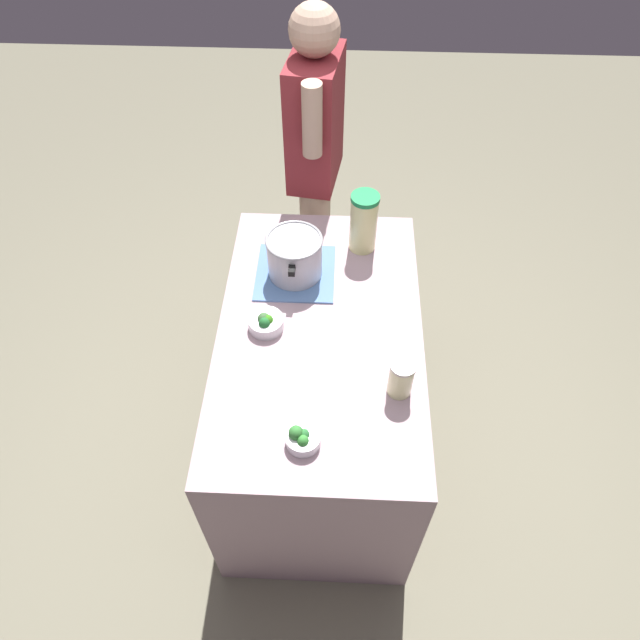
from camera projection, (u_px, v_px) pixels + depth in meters
ground_plane at (320, 441)px, 2.74m from camera, size 8.00×8.00×0.00m
counter_slab at (320, 392)px, 2.41m from camera, size 1.27×0.74×0.85m
dish_cloth at (295, 273)px, 2.26m from camera, size 0.31×0.31×0.01m
cooking_pot at (295, 255)px, 2.19m from camera, size 0.29×0.22×0.17m
lemonade_pitcher at (364, 222)px, 2.27m from camera, size 0.11×0.11×0.26m
mason_jar at (401, 378)px, 1.86m from camera, size 0.08×0.08×0.15m
broccoli_bowl_front at (302, 438)px, 1.77m from camera, size 0.11×0.11×0.08m
broccoli_bowl_center at (266, 322)px, 2.07m from camera, size 0.13×0.13×0.07m
person_cook at (315, 169)px, 2.64m from camera, size 0.50×0.25×1.62m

